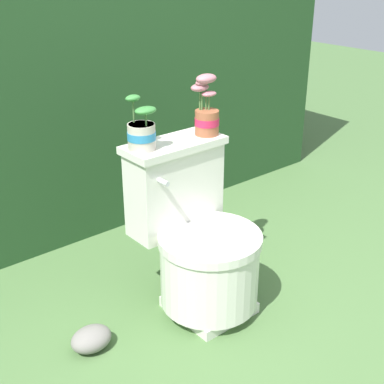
# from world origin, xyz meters

# --- Properties ---
(ground_plane) EXTENTS (12.00, 12.00, 0.00)m
(ground_plane) POSITION_xyz_m (0.00, 0.00, 0.00)
(ground_plane) COLOR #4C703D
(hedge_backdrop) EXTENTS (3.31, 0.92, 1.71)m
(hedge_backdrop) POSITION_xyz_m (0.00, 1.31, 0.85)
(hedge_backdrop) COLOR #234723
(hedge_backdrop) RESTS_ON ground
(toilet) EXTENTS (0.42, 0.53, 0.69)m
(toilet) POSITION_xyz_m (0.02, 0.06, 0.29)
(toilet) COLOR silver
(toilet) RESTS_ON ground
(potted_plant_left) EXTENTS (0.11, 0.12, 0.21)m
(potted_plant_left) POSITION_xyz_m (-0.13, 0.21, 0.76)
(potted_plant_left) COLOR beige
(potted_plant_left) RESTS_ON toilet
(potted_plant_midleft) EXTENTS (0.11, 0.11, 0.25)m
(potted_plant_midleft) POSITION_xyz_m (0.18, 0.20, 0.78)
(potted_plant_midleft) COLOR #9E5638
(potted_plant_midleft) RESTS_ON toilet
(garden_stone) EXTENTS (0.16, 0.13, 0.09)m
(garden_stone) POSITION_xyz_m (-0.48, 0.09, 0.04)
(garden_stone) COLOR gray
(garden_stone) RESTS_ON ground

